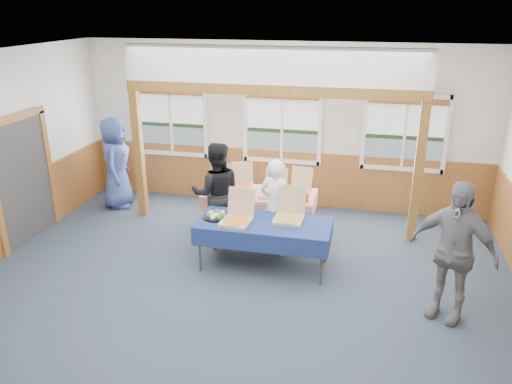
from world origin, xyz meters
TOP-DOWN VIEW (x-y plane):
  - floor at (0.00, 0.00)m, footprint 8.00×8.00m
  - ceiling at (0.00, 0.00)m, footprint 8.00×8.00m
  - wall_back at (0.00, 3.50)m, footprint 8.00×0.00m
  - wall_front at (0.00, -3.50)m, footprint 8.00×0.00m
  - wainscot_back at (0.00, 3.48)m, footprint 7.98×0.05m
  - cased_opening at (-3.96, 0.90)m, footprint 0.06×1.30m
  - window_left at (-2.30, 3.46)m, footprint 1.56×0.10m
  - window_mid at (0.00, 3.46)m, footprint 1.56×0.10m
  - window_right at (2.30, 3.46)m, footprint 1.56×0.10m
  - post_left at (-2.50, 2.30)m, footprint 0.15×0.15m
  - post_right at (2.50, 2.30)m, footprint 0.15×0.15m
  - cross_beam at (0.00, 2.30)m, footprint 5.15×0.18m
  - table_left at (0.21, 0.79)m, footprint 2.16×1.31m
  - table_right at (-0.12, 1.99)m, footprint 2.11×1.62m
  - pizza_box_a at (-0.18, 0.68)m, footprint 0.47×0.56m
  - pizza_box_b at (0.56, 0.95)m, footprint 0.44×0.54m
  - pizza_box_c at (-0.87, 1.89)m, footprint 0.46×0.54m
  - pizza_box_d at (-0.48, 2.18)m, footprint 0.48×0.54m
  - pizza_box_e at (0.13, 1.91)m, footprint 0.44×0.52m
  - pizza_box_f at (0.54, 2.13)m, footprint 0.45×0.52m
  - veggie_tray at (-0.54, 0.79)m, footprint 0.41×0.41m
  - drink_glass at (0.73, 1.74)m, footprint 0.07×0.07m
  - woman_white at (0.29, 1.33)m, footprint 0.68×0.56m
  - woman_black at (-0.76, 1.51)m, footprint 1.02×0.90m
  - man_blue at (-3.16, 2.60)m, footprint 0.79×1.01m
  - person_grey at (2.79, 0.05)m, footprint 1.19×0.92m

SIDE VIEW (x-z plane):
  - floor at x=0.00m, z-range 0.00..0.00m
  - wainscot_back at x=0.00m, z-range 0.00..1.10m
  - table_right at x=-0.12m, z-range 0.32..1.08m
  - table_left at x=0.21m, z-range 0.33..1.08m
  - veggie_tray at x=-0.54m, z-range 0.74..0.83m
  - woman_white at x=0.29m, z-range 0.00..1.59m
  - pizza_box_f at x=0.54m, z-range 0.62..1.03m
  - pizza_box_d at x=-0.48m, z-range 0.61..1.03m
  - pizza_box_e at x=0.13m, z-range 0.61..1.04m
  - pizza_box_c at x=-0.87m, z-range 0.60..1.05m
  - pizza_box_b at x=0.56m, z-range 0.59..1.06m
  - pizza_box_a at x=-0.18m, z-range 0.59..1.06m
  - drink_glass at x=0.73m, z-range 0.76..0.91m
  - woman_black at x=-0.76m, z-range 0.00..1.74m
  - man_blue at x=-3.16m, z-range 0.00..1.82m
  - person_grey at x=2.79m, z-range 0.00..1.88m
  - cased_opening at x=-3.96m, z-range 0.00..2.10m
  - post_left at x=-2.50m, z-range 0.00..2.40m
  - post_right at x=2.50m, z-range 0.00..2.40m
  - wall_back at x=0.00m, z-range -2.40..5.60m
  - wall_front at x=0.00m, z-range -2.40..5.60m
  - window_left at x=-2.30m, z-range 0.95..2.41m
  - window_mid at x=0.00m, z-range 0.95..2.41m
  - window_right at x=2.30m, z-range 0.95..2.41m
  - cross_beam at x=0.00m, z-range 2.40..2.58m
  - ceiling at x=0.00m, z-range 3.20..3.20m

